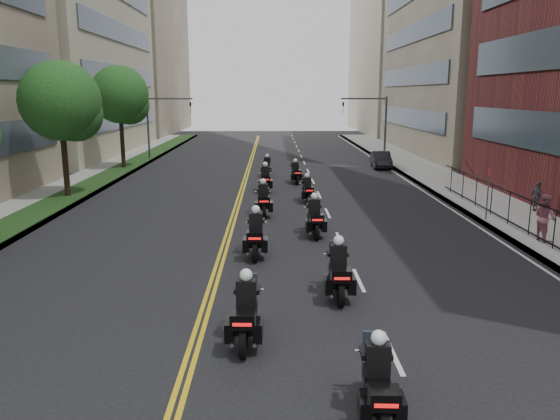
# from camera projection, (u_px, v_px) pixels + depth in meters

# --- Properties ---
(sidewalk_right) EXTENTS (4.00, 90.00, 0.15)m
(sidewalk_right) POSITION_uv_depth(u_px,v_px,m) (467.00, 193.00, 32.34)
(sidewalk_right) COLOR gray
(sidewalk_right) RESTS_ON ground
(sidewalk_left) EXTENTS (4.00, 90.00, 0.15)m
(sidewalk_left) POSITION_uv_depth(u_px,v_px,m) (61.00, 194.00, 31.99)
(sidewalk_left) COLOR gray
(sidewalk_left) RESTS_ON ground
(grass_strip) EXTENTS (2.00, 90.00, 0.04)m
(grass_strip) POSITION_uv_depth(u_px,v_px,m) (74.00, 193.00, 31.98)
(grass_strip) COLOR #193513
(grass_strip) RESTS_ON sidewalk_left
(building_right_far) EXTENTS (15.00, 28.00, 26.00)m
(building_right_far) POSITION_uv_depth(u_px,v_px,m) (412.00, 44.00, 81.55)
(building_right_far) COLOR #AEA88C
(building_right_far) RESTS_ON ground
(building_left_far) EXTENTS (16.00, 28.00, 26.00)m
(building_left_far) POSITION_uv_depth(u_px,v_px,m) (121.00, 44.00, 80.92)
(building_left_far) COLOR #766356
(building_left_far) RESTS_ON ground
(street_trees) EXTENTS (4.40, 38.40, 7.98)m
(street_trees) POSITION_uv_depth(u_px,v_px,m) (19.00, 110.00, 24.68)
(street_trees) COLOR black
(street_trees) RESTS_ON ground
(traffic_signal_right) EXTENTS (4.09, 0.20, 5.60)m
(traffic_signal_right) POSITION_uv_depth(u_px,v_px,m) (375.00, 118.00, 48.15)
(traffic_signal_right) COLOR #3F3F44
(traffic_signal_right) RESTS_ON ground
(traffic_signal_left) EXTENTS (4.09, 0.20, 5.60)m
(traffic_signal_left) POSITION_uv_depth(u_px,v_px,m) (159.00, 118.00, 47.87)
(traffic_signal_left) COLOR #3F3F44
(traffic_signal_left) RESTS_ON ground
(motorcycle_1) EXTENTS (0.55, 2.30, 1.69)m
(motorcycle_1) POSITION_uv_depth(u_px,v_px,m) (378.00, 386.00, 9.97)
(motorcycle_1) COLOR black
(motorcycle_1) RESTS_ON ground
(motorcycle_2) EXTENTS (0.58, 2.46, 1.82)m
(motorcycle_2) POSITION_uv_depth(u_px,v_px,m) (246.00, 315.00, 13.04)
(motorcycle_2) COLOR black
(motorcycle_2) RESTS_ON ground
(motorcycle_3) EXTENTS (0.58, 2.49, 1.84)m
(motorcycle_3) POSITION_uv_depth(u_px,v_px,m) (338.00, 273.00, 16.01)
(motorcycle_3) COLOR black
(motorcycle_3) RESTS_ON ground
(motorcycle_4) EXTENTS (0.58, 2.54, 1.88)m
(motorcycle_4) POSITION_uv_depth(u_px,v_px,m) (256.00, 236.00, 20.05)
(motorcycle_4) COLOR black
(motorcycle_4) RESTS_ON ground
(motorcycle_5) EXTENTS (0.58, 2.46, 1.81)m
(motorcycle_5) POSITION_uv_depth(u_px,v_px,m) (315.00, 219.00, 22.92)
(motorcycle_5) COLOR black
(motorcycle_5) RESTS_ON ground
(motorcycle_6) EXTENTS (0.61, 2.47, 1.82)m
(motorcycle_6) POSITION_uv_depth(u_px,v_px,m) (263.00, 201.00, 26.63)
(motorcycle_6) COLOR black
(motorcycle_6) RESTS_ON ground
(motorcycle_7) EXTENTS (0.57, 2.16, 1.59)m
(motorcycle_7) POSITION_uv_depth(u_px,v_px,m) (307.00, 191.00, 29.99)
(motorcycle_7) COLOR black
(motorcycle_7) RESTS_ON ground
(motorcycle_8) EXTENTS (0.57, 2.45, 1.81)m
(motorcycle_8) POSITION_uv_depth(u_px,v_px,m) (265.00, 180.00, 33.11)
(motorcycle_8) COLOR black
(motorcycle_8) RESTS_ON ground
(motorcycle_9) EXTENTS (0.65, 2.21, 1.63)m
(motorcycle_9) POSITION_uv_depth(u_px,v_px,m) (296.00, 174.00, 36.23)
(motorcycle_9) COLOR black
(motorcycle_9) RESTS_ON ground
(motorcycle_10) EXTENTS (0.60, 2.15, 1.59)m
(motorcycle_10) POSITION_uv_depth(u_px,v_px,m) (267.00, 167.00, 39.49)
(motorcycle_10) COLOR black
(motorcycle_10) RESTS_ON ground
(parked_sedan) EXTENTS (1.65, 4.03, 1.30)m
(parked_sedan) POSITION_uv_depth(u_px,v_px,m) (381.00, 160.00, 43.76)
(parked_sedan) COLOR black
(parked_sedan) RESTS_ON ground
(pedestrian_b) EXTENTS (0.89, 1.04, 1.88)m
(pedestrian_b) POSITION_uv_depth(u_px,v_px,m) (545.00, 217.00, 21.53)
(pedestrian_b) COLOR #96525D
(pedestrian_b) RESTS_ON sidewalk_right
(pedestrian_c) EXTENTS (0.49, 0.92, 1.50)m
(pedestrian_c) POSITION_uv_depth(u_px,v_px,m) (537.00, 197.00, 26.88)
(pedestrian_c) COLOR #47474F
(pedestrian_c) RESTS_ON sidewalk_right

